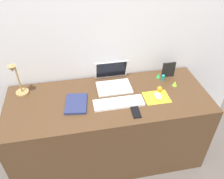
{
  "coord_description": "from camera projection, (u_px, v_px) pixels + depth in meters",
  "views": [
    {
      "loc": [
        -0.25,
        -1.44,
        1.98
      ],
      "look_at": [
        0.03,
        0.0,
        0.83
      ],
      "focal_mm": 36.66,
      "sensor_mm": 36.0,
      "label": 1
    }
  ],
  "objects": [
    {
      "name": "keyboard",
      "position": [
        119.0,
        103.0,
        1.86
      ],
      "size": [
        0.41,
        0.13,
        0.02
      ],
      "primitive_type": "cube",
      "color": "white",
      "rests_on": "desk"
    },
    {
      "name": "desk_lamp",
      "position": [
        18.0,
        81.0,
        1.85
      ],
      "size": [
        0.11,
        0.16,
        0.34
      ],
      "color": "#A5844C",
      "rests_on": "desk"
    },
    {
      "name": "mouse",
      "position": [
        158.0,
        96.0,
        1.91
      ],
      "size": [
        0.06,
        0.1,
        0.03
      ],
      "primitive_type": "ellipsoid",
      "color": "white",
      "rests_on": "mousepad"
    },
    {
      "name": "toy_figurine_orange",
      "position": [
        160.0,
        89.0,
        1.98
      ],
      "size": [
        0.05,
        0.05,
        0.05
      ],
      "primitive_type": "ellipsoid",
      "color": "orange",
      "rests_on": "desk"
    },
    {
      "name": "notebook_pad",
      "position": [
        76.0,
        104.0,
        1.85
      ],
      "size": [
        0.2,
        0.26,
        0.02
      ],
      "primitive_type": "cube",
      "rotation": [
        0.0,
        0.0,
        -0.13
      ],
      "color": "navy",
      "rests_on": "desk"
    },
    {
      "name": "toy_figurine_lime",
      "position": [
        175.0,
        83.0,
        2.04
      ],
      "size": [
        0.04,
        0.04,
        0.05
      ],
      "primitive_type": "cone",
      "color": "#8CDB33",
      "rests_on": "desk"
    },
    {
      "name": "picture_frame",
      "position": [
        169.0,
        70.0,
        2.13
      ],
      "size": [
        0.12,
        0.02,
        0.15
      ],
      "primitive_type": "cube",
      "color": "black",
      "rests_on": "desk"
    },
    {
      "name": "cell_phone",
      "position": [
        136.0,
        112.0,
        1.78
      ],
      "size": [
        0.07,
        0.13,
        0.01
      ],
      "primitive_type": "cube",
      "rotation": [
        0.0,
        0.0,
        -0.04
      ],
      "color": "black",
      "rests_on": "desk"
    },
    {
      "name": "toy_figurine_green",
      "position": [
        158.0,
        75.0,
        2.14
      ],
      "size": [
        0.04,
        0.04,
        0.04
      ],
      "primitive_type": "cone",
      "color": "green",
      "rests_on": "desk"
    },
    {
      "name": "toy_figurine_teal",
      "position": [
        163.0,
        77.0,
        2.1
      ],
      "size": [
        0.03,
        0.03,
        0.06
      ],
      "color": "teal",
      "rests_on": "desk"
    },
    {
      "name": "ground_plane",
      "position": [
        109.0,
        153.0,
        2.37
      ],
      "size": [
        6.0,
        6.0,
        0.0
      ],
      "primitive_type": "plane",
      "color": "#59514C"
    },
    {
      "name": "laptop",
      "position": [
        113.0,
        79.0,
        2.04
      ],
      "size": [
        0.3,
        0.27,
        0.21
      ],
      "color": "white",
      "rests_on": "desk"
    },
    {
      "name": "back_wall",
      "position": [
        101.0,
        64.0,
        2.14
      ],
      "size": [
        2.91,
        0.05,
        1.7
      ],
      "primitive_type": "cube",
      "color": "silver",
      "rests_on": "ground_plane"
    },
    {
      "name": "mousepad",
      "position": [
        156.0,
        97.0,
        1.92
      ],
      "size": [
        0.21,
        0.17,
        0.0
      ],
      "primitive_type": "cube",
      "color": "yellow",
      "rests_on": "desk"
    },
    {
      "name": "desk",
      "position": [
        109.0,
        128.0,
        2.14
      ],
      "size": [
        1.71,
        0.67,
        0.74
      ],
      "primitive_type": "cube",
      "color": "#4C331E",
      "rests_on": "ground_plane"
    }
  ]
}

